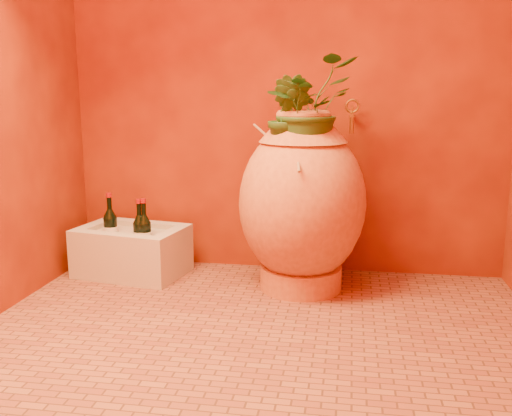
% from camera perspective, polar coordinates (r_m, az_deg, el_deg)
% --- Properties ---
extents(floor, '(2.50, 2.50, 0.00)m').
position_cam_1_polar(floor, '(2.54, 0.07, -12.69)').
color(floor, brown).
rests_on(floor, ground).
extents(wall_back, '(2.50, 0.02, 2.50)m').
position_cam_1_polar(wall_back, '(3.31, 2.99, 15.21)').
color(wall_back, '#5E1405').
rests_on(wall_back, ground).
extents(amphora, '(0.85, 0.85, 0.95)m').
position_cam_1_polar(amphora, '(2.99, 4.62, 0.58)').
color(amphora, '#C06E36').
rests_on(amphora, floor).
extents(stone_basin, '(0.65, 0.50, 0.28)m').
position_cam_1_polar(stone_basin, '(3.38, -12.28, -4.29)').
color(stone_basin, beige).
rests_on(stone_basin, floor).
extents(wine_bottle_a, '(0.08, 0.08, 0.31)m').
position_cam_1_polar(wine_bottle_a, '(3.23, -11.07, -2.58)').
color(wine_bottle_a, black).
rests_on(wine_bottle_a, stone_basin).
extents(wine_bottle_b, '(0.08, 0.08, 0.31)m').
position_cam_1_polar(wine_bottle_b, '(3.24, -11.53, -2.57)').
color(wine_bottle_b, black).
rests_on(wine_bottle_b, stone_basin).
extents(wine_bottle_c, '(0.08, 0.08, 0.33)m').
position_cam_1_polar(wine_bottle_c, '(3.37, -14.33, -2.05)').
color(wine_bottle_c, black).
rests_on(wine_bottle_c, stone_basin).
extents(wall_tap, '(0.08, 0.17, 0.18)m').
position_cam_1_polar(wall_tap, '(3.19, 9.59, 9.21)').
color(wall_tap, olive).
rests_on(wall_tap, wall_back).
extents(plant_main, '(0.60, 0.61, 0.51)m').
position_cam_1_polar(plant_main, '(2.91, 5.20, 9.94)').
color(plant_main, '#224418').
rests_on(plant_main, amphora).
extents(plant_side, '(0.27, 0.25, 0.40)m').
position_cam_1_polar(plant_side, '(2.85, 3.33, 9.15)').
color(plant_side, '#224418').
rests_on(plant_side, amphora).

